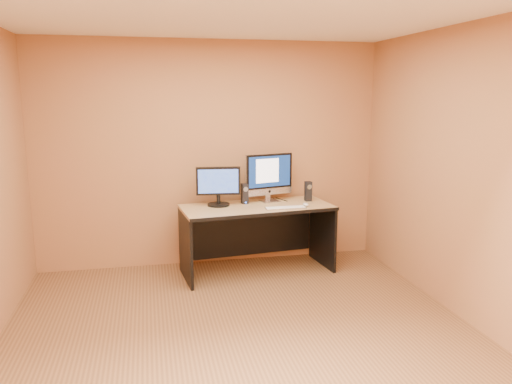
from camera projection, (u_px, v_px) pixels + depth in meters
The scene contains 12 objects.
floor at pixel (244, 338), 4.14m from camera, with size 4.00×4.00×0.00m, color brown.
walls at pixel (243, 184), 3.89m from camera, with size 4.00×4.00×2.60m, color #9A603E, non-canonical shape.
ceiling at pixel (242, 9), 3.64m from camera, with size 4.00×4.00×0.00m, color white.
desk at pixel (257, 239), 5.62m from camera, with size 1.66×0.73×0.77m, color tan, non-canonical shape.
imac at pixel (270, 177), 5.72m from camera, with size 0.59×0.22×0.57m, color #B0B0B4, non-canonical shape.
second_monitor at pixel (218, 186), 5.52m from camera, with size 0.50×0.25×0.44m, color black, non-canonical shape.
speaker_left at pixel (245, 194), 5.65m from camera, with size 0.07×0.07×0.23m, color black, non-canonical shape.
speaker_right at pixel (308, 191), 5.79m from camera, with size 0.07×0.07×0.23m, color black, non-canonical shape.
keyboard at pixel (286, 208), 5.42m from camera, with size 0.45×0.12×0.02m, color #BCBBC0.
mouse at pixel (306, 204), 5.54m from camera, with size 0.06×0.11×0.04m, color silver.
cable_a at pixel (282, 199), 5.87m from camera, with size 0.01×0.01×0.23m, color black.
cable_b at pixel (272, 200), 5.85m from camera, with size 0.01×0.01×0.19m, color black.
Camera 1 is at (-0.72, -3.76, 2.00)m, focal length 35.00 mm.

